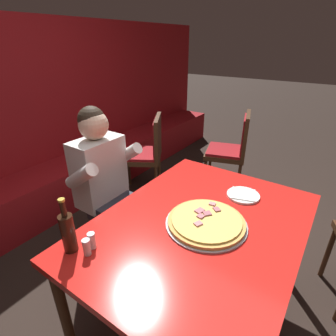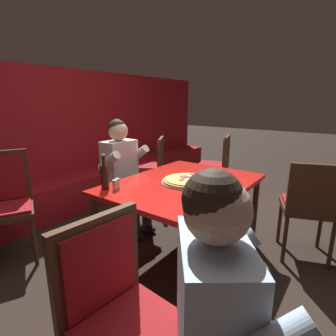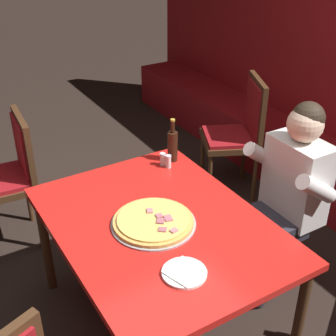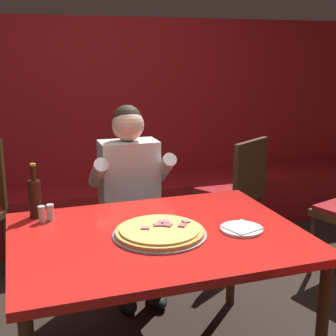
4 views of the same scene
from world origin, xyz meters
name	(u,v)px [view 4 (image 4 of 4)]	position (x,y,z in m)	size (l,w,h in m)	color
booth_wall_panel	(86,126)	(0.00, 2.18, 0.95)	(6.80, 0.16, 1.90)	maroon
booth_bench	(95,213)	(0.00, 1.86, 0.23)	(6.46, 0.48, 0.46)	maroon
main_dining_table	(158,246)	(0.00, 0.00, 0.69)	(1.40, 1.04, 0.76)	#422816
pizza	(160,232)	(0.00, -0.04, 0.78)	(0.45, 0.45, 0.05)	#9E9EA3
plate_white_paper	(242,229)	(0.40, -0.10, 0.77)	(0.21, 0.21, 0.02)	white
beer_bottle	(35,197)	(-0.54, 0.42, 0.87)	(0.07, 0.07, 0.29)	black
shaker_parmesan	(42,215)	(-0.52, 0.33, 0.80)	(0.04, 0.04, 0.09)	silver
shaker_red_pepper_flakes	(50,213)	(-0.48, 0.34, 0.80)	(0.04, 0.04, 0.09)	silver
diner_seated_blue_shirt	(132,193)	(0.08, 0.82, 0.71)	(0.53, 0.53, 1.27)	black
dining_chair_far_left	(236,186)	(1.04, 1.22, 0.56)	(0.60, 0.60, 0.94)	#422816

